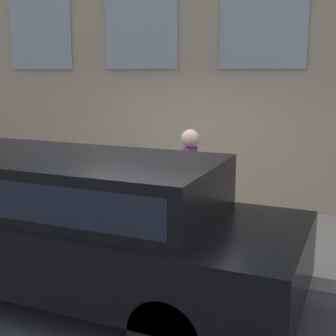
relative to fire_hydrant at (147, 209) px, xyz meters
The scene contains 5 objects.
ground_plane 0.71m from the fire_hydrant, behind, with size 80.00×80.00×0.00m, color #38383A.
sidewalk 0.97m from the fire_hydrant, ahead, with size 2.50×60.00×0.17m.
fire_hydrant is the anchor object (origin of this frame).
person 0.79m from the fire_hydrant, 73.34° to the right, with size 0.37×0.25×1.54m.
parked_truck_black_near 1.62m from the fire_hydrant, behind, with size 1.83×5.27×1.58m.
Camera 1 is at (-5.22, -2.71, 2.46)m, focal length 50.00 mm.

